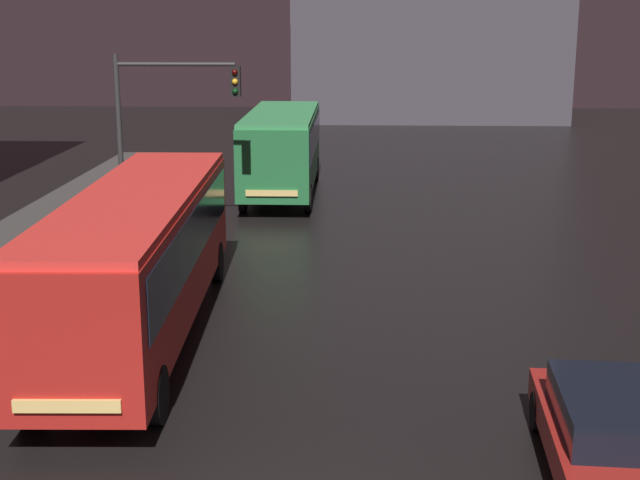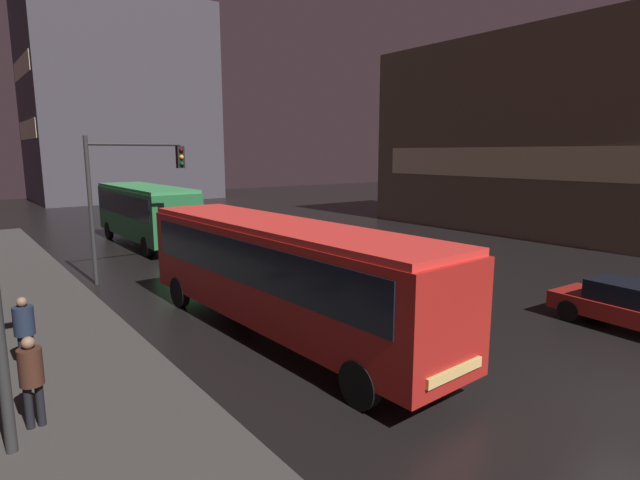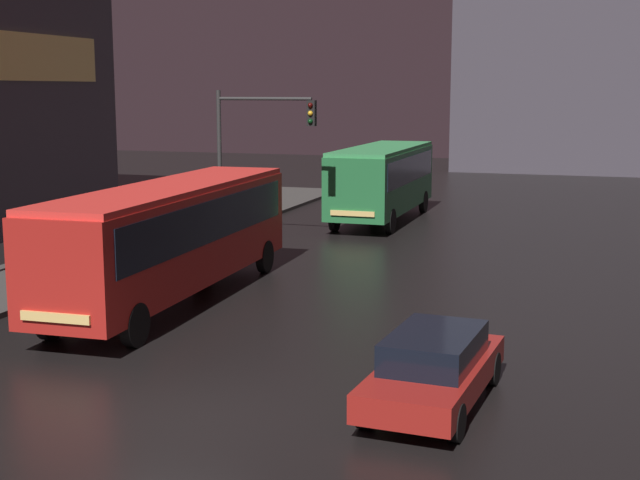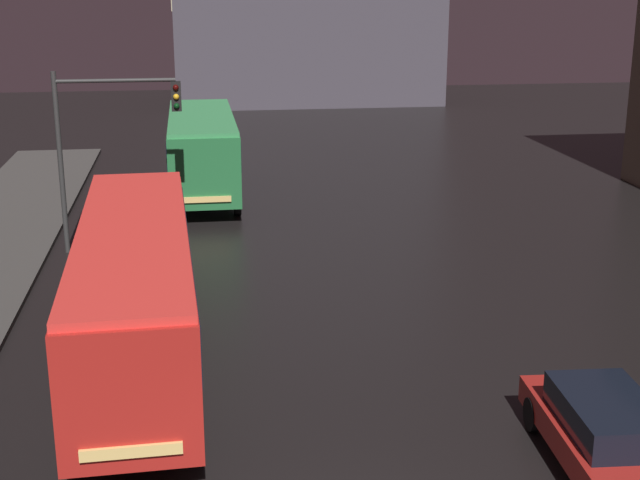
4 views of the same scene
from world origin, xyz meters
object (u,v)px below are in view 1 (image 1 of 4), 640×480
(car_taxi, at_px, (608,433))
(traffic_light_main, at_px, (164,113))
(bus_near, at_px, (140,248))
(bus_far, at_px, (282,144))

(car_taxi, bearing_deg, traffic_light_main, -53.40)
(bus_near, distance_m, bus_far, 16.16)
(traffic_light_main, bearing_deg, bus_far, 67.47)
(traffic_light_main, bearing_deg, car_taxi, -57.12)
(bus_near, height_order, bus_far, bus_far)
(bus_far, distance_m, traffic_light_main, 8.00)
(bus_near, xyz_separation_m, traffic_light_main, (-1.28, 8.89, 1.92))
(bus_far, height_order, traffic_light_main, traffic_light_main)
(bus_near, height_order, car_taxi, bus_near)
(bus_near, height_order, traffic_light_main, traffic_light_main)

